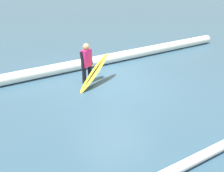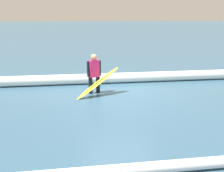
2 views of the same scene
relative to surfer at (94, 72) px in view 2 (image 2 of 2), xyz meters
The scene contains 4 objects.
ground_plane 1.20m from the surfer, 150.30° to the left, with size 164.56×164.56×0.00m, color #30526B.
surfer is the anchor object (origin of this frame).
surfboard 0.47m from the surfer, 112.05° to the left, with size 1.56×1.07×0.93m.
wave_crest_foreground 1.74m from the surfer, 47.08° to the right, with size 0.40×0.40×17.43m, color white.
Camera 2 is at (0.77, 8.62, 2.73)m, focal length 42.87 mm.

